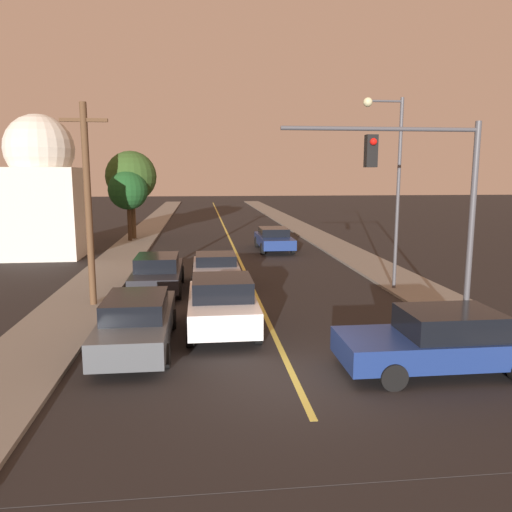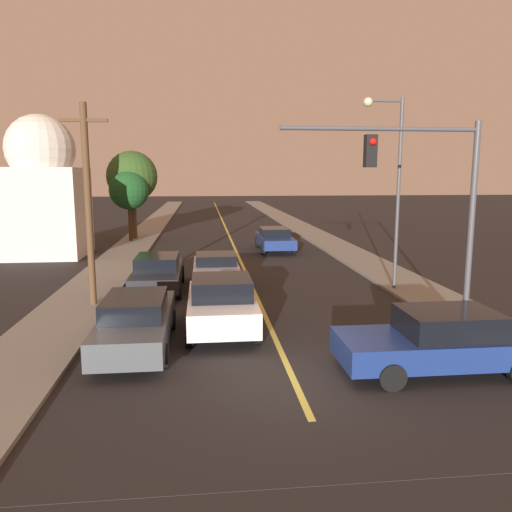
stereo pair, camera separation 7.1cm
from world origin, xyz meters
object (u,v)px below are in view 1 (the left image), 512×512
object	(u,v)px
car_near_lane_front	(222,303)
car_far_oncoming	(274,239)
car_near_lane_second	(216,269)
car_outer_lane_front	(137,321)
domed_building_left	(42,190)
streetlamp_right	(391,170)
utility_pole_left	(88,202)
car_outer_lane_second	(158,272)
tree_left_near	(131,177)
car_crossing_right	(443,341)
traffic_signal_mast	(428,188)
tree_left_far	(128,190)

from	to	relation	value
car_near_lane_front	car_far_oncoming	distance (m)	16.48
car_near_lane_second	car_far_oncoming	bearing A→B (deg)	68.16
car_outer_lane_front	domed_building_left	size ratio (longest dim) A/B	0.63
car_near_lane_front	car_far_oncoming	world-z (taller)	car_near_lane_front
car_near_lane_second	streetlamp_right	xyz separation A→B (m)	(6.94, -1.54, 4.15)
utility_pole_left	domed_building_left	bearing A→B (deg)	113.08
car_outer_lane_second	tree_left_near	world-z (taller)	tree_left_near
car_near_lane_second	car_far_oncoming	world-z (taller)	car_near_lane_second
car_crossing_right	traffic_signal_mast	xyz separation A→B (m)	(0.78, 2.86, 3.58)
car_near_lane_front	tree_left_near	size ratio (longest dim) A/B	0.70
car_near_lane_second	utility_pole_left	distance (m)	6.15
car_outer_lane_front	tree_left_near	bearing A→B (deg)	97.59
car_outer_lane_front	tree_left_near	size ratio (longest dim) A/B	0.82
car_near_lane_front	car_crossing_right	xyz separation A→B (m)	(5.16, -3.79, -0.10)
car_crossing_right	streetlamp_right	world-z (taller)	streetlamp_right
car_outer_lane_front	car_crossing_right	bearing A→B (deg)	-18.26
car_near_lane_second	car_outer_lane_front	xyz separation A→B (m)	(-2.38, -7.42, 0.00)
car_near_lane_front	streetlamp_right	bearing A→B (deg)	33.49
tree_left_near	tree_left_far	world-z (taller)	tree_left_near
car_near_lane_second	car_crossing_right	bearing A→B (deg)	-62.47
tree_left_far	traffic_signal_mast	bearing A→B (deg)	-62.23
traffic_signal_mast	tree_left_far	bearing A→B (deg)	117.77
car_outer_lane_front	domed_building_left	bearing A→B (deg)	113.61
traffic_signal_mast	domed_building_left	bearing A→B (deg)	133.81
car_crossing_right	car_near_lane_second	bearing A→B (deg)	27.53
traffic_signal_mast	streetlamp_right	bearing A→B (deg)	79.81
car_outer_lane_front	car_outer_lane_second	bearing A→B (deg)	90.00
car_far_oncoming	car_crossing_right	xyz separation A→B (m)	(1.21, -19.78, 0.02)
car_near_lane_front	streetlamp_right	distance (m)	9.25
car_near_lane_front	car_crossing_right	bearing A→B (deg)	-36.24
car_near_lane_second	streetlamp_right	world-z (taller)	streetlamp_right
car_outer_lane_second	utility_pole_left	size ratio (longest dim) A/B	0.70
car_far_oncoming	tree_left_near	size ratio (longest dim) A/B	0.80
car_outer_lane_second	traffic_signal_mast	size ratio (longest dim) A/B	0.80
car_outer_lane_second	utility_pole_left	world-z (taller)	utility_pole_left
car_near_lane_second	car_outer_lane_second	distance (m)	2.46
utility_pole_left	domed_building_left	distance (m)	13.15
car_far_oncoming	car_crossing_right	size ratio (longest dim) A/B	1.03
streetlamp_right	tree_left_near	xyz separation A→B (m)	(-12.45, 17.60, -0.36)
car_near_lane_front	traffic_signal_mast	world-z (taller)	traffic_signal_mast
car_near_lane_front	traffic_signal_mast	bearing A→B (deg)	-8.82
car_outer_lane_second	streetlamp_right	bearing A→B (deg)	-5.69
car_outer_lane_front	car_crossing_right	size ratio (longest dim) A/B	1.04
streetlamp_right	car_near_lane_second	bearing A→B (deg)	167.52
car_near_lane_front	tree_left_far	size ratio (longest dim) A/B	0.89
car_crossing_right	car_far_oncoming	bearing A→B (deg)	3.49
car_outer_lane_front	car_far_oncoming	distance (m)	18.42
car_far_oncoming	utility_pole_left	bearing A→B (deg)	56.44
car_near_lane_front	car_outer_lane_front	distance (m)	2.72
streetlamp_right	utility_pole_left	distance (m)	11.57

